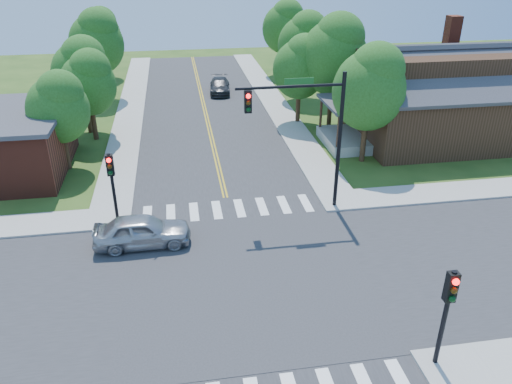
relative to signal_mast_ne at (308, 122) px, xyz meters
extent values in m
plane|color=#2B4B17|center=(-3.91, -5.59, -4.85)|extent=(100.00, 100.00, 0.00)
cube|color=#2D2D30|center=(-3.91, -5.59, -4.83)|extent=(10.00, 90.00, 0.04)
cube|color=#2D2D30|center=(-3.91, -5.59, -4.83)|extent=(90.00, 10.00, 0.04)
cube|color=#2D2D30|center=(-3.91, -5.59, -4.85)|extent=(10.20, 10.20, 0.06)
cube|color=#9E9B93|center=(2.19, 19.41, -4.78)|extent=(2.20, 40.00, 0.14)
cube|color=#9E9B93|center=(-10.01, 19.41, -4.78)|extent=(2.20, 40.00, 0.14)
cube|color=white|center=(-8.11, 0.61, -4.80)|extent=(0.45, 2.00, 0.01)
cube|color=white|center=(-6.91, 0.61, -4.80)|extent=(0.45, 2.00, 0.01)
cube|color=white|center=(-5.71, 0.61, -4.80)|extent=(0.45, 2.00, 0.01)
cube|color=white|center=(-4.51, 0.61, -4.80)|extent=(0.45, 2.00, 0.01)
cube|color=white|center=(-3.31, 0.61, -4.80)|extent=(0.45, 2.00, 0.01)
cube|color=white|center=(-2.11, 0.61, -4.80)|extent=(0.45, 2.00, 0.01)
cube|color=white|center=(-0.91, 0.61, -4.80)|extent=(0.45, 2.00, 0.01)
cube|color=white|center=(0.29, 0.61, -4.80)|extent=(0.45, 2.00, 0.01)
cube|color=white|center=(0.29, -11.79, -4.80)|extent=(0.45, 2.00, 0.01)
cube|color=gold|center=(-4.01, 20.66, -4.80)|extent=(0.10, 37.50, 0.01)
cube|color=gold|center=(-3.81, 20.66, -4.80)|extent=(0.10, 37.50, 0.01)
cylinder|color=black|center=(1.69, 0.01, -1.25)|extent=(0.20, 0.20, 7.20)
cylinder|color=black|center=(-0.91, 0.01, 1.75)|extent=(5.20, 0.14, 0.14)
cube|color=#19591E|center=(-0.51, -0.04, 2.00)|extent=(1.40, 0.04, 0.30)
cube|color=black|center=(-2.91, 0.01, 1.12)|extent=(0.34, 0.28, 1.05)
sphere|color=#FF0C0C|center=(-2.91, -0.16, 1.44)|extent=(0.22, 0.22, 0.22)
sphere|color=#3F2605|center=(-2.91, -0.16, 1.12)|extent=(0.22, 0.22, 0.22)
sphere|color=#05330F|center=(-2.91, -0.16, 0.80)|extent=(0.22, 0.22, 0.22)
cylinder|color=black|center=(1.69, -11.19, -2.95)|extent=(0.16, 0.16, 3.80)
cube|color=black|center=(1.69, -11.19, -1.63)|extent=(0.34, 0.28, 1.05)
sphere|color=#FF0C0C|center=(1.69, -11.36, -1.31)|extent=(0.22, 0.22, 0.22)
sphere|color=#3F2605|center=(1.69, -11.36, -1.63)|extent=(0.22, 0.22, 0.22)
sphere|color=#05330F|center=(1.69, -11.36, -1.95)|extent=(0.22, 0.22, 0.22)
cylinder|color=black|center=(-9.51, 0.01, -2.95)|extent=(0.16, 0.16, 3.80)
cube|color=black|center=(-9.51, 0.01, -1.63)|extent=(0.34, 0.28, 1.05)
sphere|color=#FF0C0C|center=(-9.51, -0.16, -1.31)|extent=(0.22, 0.22, 0.22)
sphere|color=#3F2605|center=(-9.51, -0.16, -1.63)|extent=(0.22, 0.22, 0.22)
sphere|color=#05330F|center=(-9.51, -0.16, -1.95)|extent=(0.22, 0.22, 0.22)
cube|color=black|center=(11.29, 8.61, -2.85)|extent=(10.00, 8.00, 4.00)
cube|color=#9E9B93|center=(4.99, 8.61, -4.50)|extent=(2.60, 4.50, 0.70)
cylinder|color=black|center=(3.89, 6.61, -3.25)|extent=(0.18, 0.18, 2.50)
cylinder|color=black|center=(3.89, 10.61, -3.25)|extent=(0.18, 0.18, 2.50)
cube|color=#38383D|center=(4.99, 8.61, -1.90)|extent=(2.80, 4.80, 0.18)
cube|color=maroon|center=(13.79, 12.11, -1.30)|extent=(0.90, 0.90, 7.11)
cylinder|color=#382314|center=(5.29, 5.72, -3.45)|extent=(0.34, 0.34, 2.81)
ellipsoid|color=#254D16|center=(5.29, 5.72, -0.27)|extent=(4.44, 4.21, 4.88)
sphere|color=#254D16|center=(5.59, 5.52, 1.06)|extent=(3.25, 3.25, 3.25)
cylinder|color=#382314|center=(5.25, 12.87, -3.30)|extent=(0.34, 0.34, 3.11)
ellipsoid|color=#254D16|center=(5.25, 12.87, 0.22)|extent=(4.91, 4.66, 5.40)
sphere|color=#254D16|center=(5.55, 12.67, 1.70)|extent=(3.60, 3.60, 3.60)
cylinder|color=#382314|center=(4.92, 20.25, -3.44)|extent=(0.34, 0.34, 2.83)
ellipsoid|color=#254D16|center=(4.92, 20.25, -0.24)|extent=(4.46, 4.24, 4.91)
sphere|color=#254D16|center=(5.22, 20.05, 1.10)|extent=(3.27, 3.27, 3.27)
cylinder|color=#382314|center=(5.18, 29.43, -3.44)|extent=(0.34, 0.34, 2.82)
ellipsoid|color=#254D16|center=(5.18, 29.43, -0.25)|extent=(4.45, 4.23, 4.90)
sphere|color=#254D16|center=(5.48, 29.23, 1.08)|extent=(3.26, 3.26, 3.26)
cylinder|color=#382314|center=(-13.10, 7.54, -3.70)|extent=(0.34, 0.34, 2.30)
ellipsoid|color=#254D16|center=(-13.10, 7.54, -1.10)|extent=(3.63, 3.45, 3.99)
sphere|color=#254D16|center=(-12.80, 7.34, -0.01)|extent=(2.66, 2.66, 2.66)
cylinder|color=#382314|center=(-12.62, 14.09, -3.54)|extent=(0.34, 0.34, 2.62)
ellipsoid|color=#254D16|center=(-12.62, 14.09, -0.58)|extent=(4.13, 3.92, 4.54)
sphere|color=#254D16|center=(-12.32, 13.89, 0.66)|extent=(3.03, 3.03, 3.03)
cylinder|color=#382314|center=(-12.57, 22.88, -3.39)|extent=(0.34, 0.34, 2.92)
ellipsoid|color=#254D16|center=(-12.57, 22.88, -0.09)|extent=(4.61, 4.38, 5.07)
sphere|color=#254D16|center=(-12.27, 22.68, 1.29)|extent=(3.38, 3.38, 3.38)
cylinder|color=#382314|center=(-13.29, 31.10, -3.55)|extent=(0.34, 0.34, 2.61)
ellipsoid|color=#254D16|center=(-13.29, 31.10, -0.59)|extent=(4.12, 3.92, 4.53)
sphere|color=#254D16|center=(-12.99, 30.90, 0.64)|extent=(3.02, 3.02, 3.02)
cylinder|color=#382314|center=(2.98, 13.72, -3.59)|extent=(0.34, 0.34, 2.52)
ellipsoid|color=#254D16|center=(2.98, 13.72, -0.74)|extent=(3.98, 3.78, 4.38)
sphere|color=#254D16|center=(3.28, 13.52, 0.46)|extent=(2.92, 2.92, 2.92)
cylinder|color=#382314|center=(-12.04, 12.54, -3.66)|extent=(0.34, 0.34, 2.39)
ellipsoid|color=#254D16|center=(-12.04, 12.54, -0.96)|extent=(3.77, 3.58, 4.14)
sphere|color=#254D16|center=(-11.74, 12.34, 0.17)|extent=(2.76, 2.76, 2.76)
imported|color=#ABAEB3|center=(-8.18, -2.18, -4.10)|extent=(1.80, 4.40, 1.50)
imported|color=#27292C|center=(-2.15, 23.02, -4.21)|extent=(2.60, 4.76, 1.29)
camera|label=1|loc=(-6.19, -22.34, 7.84)|focal=35.00mm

